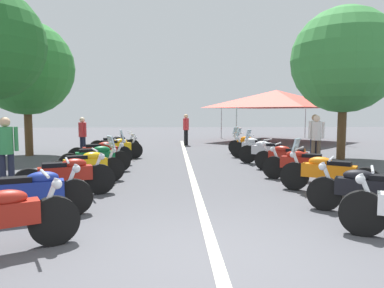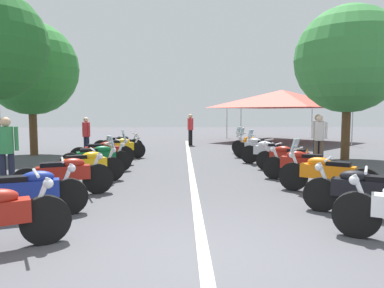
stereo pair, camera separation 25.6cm
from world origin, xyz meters
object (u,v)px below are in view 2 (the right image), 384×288
object	(u,v)px
motorcycle_right_row_2	(326,173)
event_tent	(282,99)
bystander_0	(318,135)
roadside_tree_1	(31,69)
motorcycle_right_row_4	(288,158)
motorcycle_left_row_4	(97,158)
motorcycle_left_row_7	(119,144)
motorcycle_right_row_7	(253,144)
motorcycle_left_row_6	(119,148)
bystander_4	(86,133)
motorcycle_left_row_2	(65,175)
bystander_1	(190,127)
motorcycle_right_row_5	(269,151)
roadside_tree_2	(348,60)
motorcycle_left_row_1	(28,192)
motorcycle_right_row_6	(258,147)
motorcycle_right_row_1	(365,191)
motorcycle_left_row_5	(103,152)
bystander_2	(6,147)
motorcycle_right_row_3	(302,164)
traffic_cone_1	(307,157)
motorcycle_left_row_3	(87,165)
bystander_3	(319,136)

from	to	relation	value
motorcycle_right_row_2	event_tent	world-z (taller)	event_tent
bystander_0	roadside_tree_1	world-z (taller)	roadside_tree_1
motorcycle_right_row_4	event_tent	world-z (taller)	event_tent
motorcycle_left_row_4	motorcycle_left_row_7	xyz separation A→B (m)	(4.35, 0.12, 0.01)
motorcycle_right_row_2	event_tent	xyz separation A→B (m)	(14.24, -2.96, 2.18)
motorcycle_right_row_2	motorcycle_right_row_7	distance (m)	7.38
motorcycle_left_row_6	event_tent	size ratio (longest dim) A/B	0.30
bystander_4	roadside_tree_1	bearing A→B (deg)	129.76
bystander_0	bystander_4	distance (m)	9.21
motorcycle_left_row_2	motorcycle_left_row_4	xyz separation A→B (m)	(3.05, 0.03, -0.01)
bystander_1	motorcycle_right_row_5	bearing A→B (deg)	-41.85
motorcycle_left_row_2	motorcycle_right_row_5	xyz separation A→B (m)	(4.55, -5.53, 0.00)
roadside_tree_1	roadside_tree_2	bearing A→B (deg)	-98.37
motorcycle_left_row_1	motorcycle_right_row_6	xyz separation A→B (m)	(7.70, -5.59, 0.01)
motorcycle_left_row_1	motorcycle_right_row_5	world-z (taller)	motorcycle_right_row_5
motorcycle_left_row_1	bystander_4	distance (m)	9.12
motorcycle_right_row_1	motorcycle_right_row_6	xyz separation A→B (m)	(7.77, 0.20, 0.01)
motorcycle_right_row_7	bystander_4	world-z (taller)	bystander_4
motorcycle_left_row_2	motorcycle_left_row_6	bearing A→B (deg)	67.59
motorcycle_left_row_2	motorcycle_left_row_5	bearing A→B (deg)	70.34
roadside_tree_2	motorcycle_right_row_5	bearing A→B (deg)	110.55
motorcycle_left_row_1	motorcycle_right_row_1	xyz separation A→B (m)	(-0.07, -5.79, -0.00)
bystander_2	roadside_tree_2	bearing A→B (deg)	-84.49
motorcycle_right_row_3	motorcycle_right_row_6	xyz separation A→B (m)	(4.58, 0.19, 0.01)
motorcycle_right_row_7	bystander_4	xyz separation A→B (m)	(-0.00, 7.03, 0.49)
motorcycle_right_row_1	traffic_cone_1	bearing A→B (deg)	-69.70
motorcycle_right_row_3	bystander_2	bearing A→B (deg)	34.27
motorcycle_left_row_2	motorcycle_left_row_4	size ratio (longest dim) A/B	0.99
motorcycle_right_row_2	event_tent	distance (m)	14.71
motorcycle_right_row_2	bystander_4	bearing A→B (deg)	-10.86
motorcycle_left_row_3	event_tent	size ratio (longest dim) A/B	0.28
motorcycle_left_row_2	motorcycle_left_row_5	size ratio (longest dim) A/B	0.96
motorcycle_right_row_4	roadside_tree_2	distance (m)	5.32
motorcycle_right_row_1	bystander_2	xyz separation A→B (m)	(2.47, 7.30, 0.55)
motorcycle_left_row_3	motorcycle_right_row_2	distance (m)	5.78
bystander_2	bystander_3	size ratio (longest dim) A/B	0.99
motorcycle_left_row_4	motorcycle_left_row_7	distance (m)	4.35
motorcycle_right_row_5	traffic_cone_1	world-z (taller)	motorcycle_right_row_5
motorcycle_left_row_5	motorcycle_left_row_7	xyz separation A→B (m)	(3.00, 0.01, -0.01)
motorcycle_left_row_3	traffic_cone_1	size ratio (longest dim) A/B	3.00
bystander_0	motorcycle_right_row_3	bearing A→B (deg)	-46.30
motorcycle_left_row_5	event_tent	world-z (taller)	event_tent
motorcycle_left_row_1	bystander_0	size ratio (longest dim) A/B	1.11
motorcycle_left_row_4	roadside_tree_2	world-z (taller)	roadside_tree_2
motorcycle_left_row_2	roadside_tree_2	bearing A→B (deg)	11.82
roadside_tree_2	motorcycle_left_row_7	bearing A→B (deg)	79.62
bystander_0	motorcycle_left_row_6	bearing A→B (deg)	-119.36
motorcycle_left_row_3	motorcycle_left_row_4	size ratio (longest dim) A/B	0.91
bystander_0	motorcycle_right_row_6	bearing A→B (deg)	-143.49
motorcycle_left_row_2	bystander_1	bearing A→B (deg)	54.57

